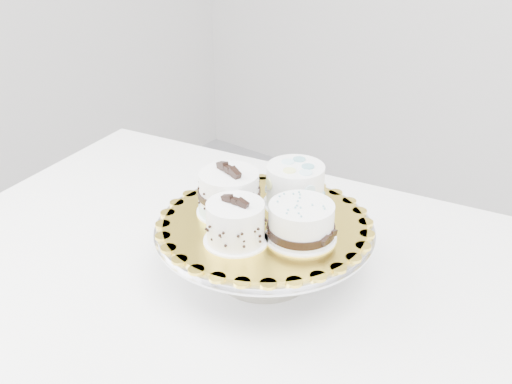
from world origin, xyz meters
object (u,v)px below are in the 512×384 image
Objects in this scene: cake_swirl at (235,224)px; cake_dots at (295,185)px; cake_ribbon at (302,223)px; cake_stand at (264,241)px; table at (257,307)px; cake_banded at (229,194)px; cake_board at (265,224)px.

cake_dots is (0.01, 0.16, 0.01)m from cake_swirl.
cake_dots is 1.00× the size of cake_ribbon.
cake_dots is at bearing 87.57° from cake_stand.
cake_banded reaches higher than table.
cake_ribbon is (0.07, -0.09, -0.01)m from cake_dots.
cake_stand is 0.10m from cake_swirl.
cake_board is 0.08m from cake_ribbon.
cake_board is at bearing 86.68° from cake_swirl.
table is 13.43× the size of cake_swirl.
cake_swirl is 0.83× the size of cake_banded.
cake_dots reaches higher than table.
cake_board is at bearing 43.78° from table.
cake_ribbon reaches higher than cake_board.
cake_swirl is at bearing -93.90° from table.
table is at bearing 93.44° from cake_swirl.
cake_stand is 3.04× the size of cake_dots.
table is 4.08× the size of cake_board.
cake_banded reaches higher than cake_stand.
table is at bearing -94.17° from cake_dots.
cake_board reaches higher than cake_stand.
cake_banded reaches higher than cake_board.
cake_stand is 2.96× the size of cake_banded.
cake_board is at bearing 22.23° from cake_banded.
cake_stand is at bearing 43.78° from table.
cake_ribbon is at bearing -2.57° from cake_board.
cake_board is 2.79× the size of cake_dots.
cake_swirl reaches higher than table.
cake_swirl reaches higher than cake_stand.
cake_swirl is 0.16m from cake_dots.
table is 0.22m from cake_banded.
table is 0.17m from cake_board.
cake_stand is 0.03m from cake_board.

